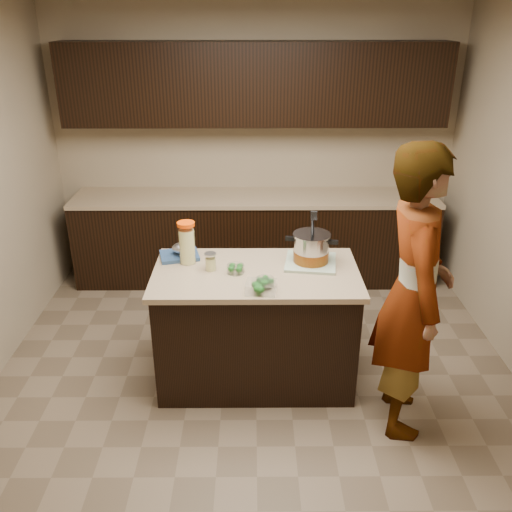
{
  "coord_description": "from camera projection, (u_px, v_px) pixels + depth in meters",
  "views": [
    {
      "loc": [
        -0.02,
        -3.43,
        2.59
      ],
      "look_at": [
        0.0,
        0.0,
        1.02
      ],
      "focal_mm": 38.0,
      "sensor_mm": 36.0,
      "label": 1
    }
  ],
  "objects": [
    {
      "name": "broccoli_tub_right",
      "position": [
        265.0,
        282.0,
        3.61
      ],
      "size": [
        0.16,
        0.16,
        0.06
      ],
      "rotation": [
        0.0,
        0.0,
        -0.37
      ],
      "color": "silver",
      "rests_on": "island"
    },
    {
      "name": "blue_tray",
      "position": [
        180.0,
        253.0,
        4.03
      ],
      "size": [
        0.32,
        0.28,
        0.11
      ],
      "rotation": [
        0.0,
        0.0,
        0.24
      ],
      "color": "navy",
      "rests_on": "island"
    },
    {
      "name": "room_shell",
      "position": [
        256.0,
        158.0,
        3.48
      ],
      "size": [
        4.04,
        4.04,
        2.72
      ],
      "color": "tan",
      "rests_on": "ground"
    },
    {
      "name": "island",
      "position": [
        256.0,
        326.0,
        4.01
      ],
      "size": [
        1.46,
        0.81,
        0.9
      ],
      "color": "black",
      "rests_on": "ground"
    },
    {
      "name": "ground_plane",
      "position": [
        256.0,
        375.0,
        4.2
      ],
      "size": [
        4.0,
        4.0,
        0.0
      ],
      "primitive_type": "plane",
      "color": "brown",
      "rests_on": "ground"
    },
    {
      "name": "back_cabinets",
      "position": [
        255.0,
        191.0,
        5.39
      ],
      "size": [
        3.6,
        0.63,
        2.33
      ],
      "color": "black",
      "rests_on": "ground"
    },
    {
      "name": "stock_pot",
      "position": [
        311.0,
        250.0,
        3.9
      ],
      "size": [
        0.38,
        0.33,
        0.38
      ],
      "rotation": [
        0.0,
        0.0,
        -0.22
      ],
      "color": "#B7B7BC",
      "rests_on": "dish_towel"
    },
    {
      "name": "dish_towel",
      "position": [
        311.0,
        262.0,
        3.94
      ],
      "size": [
        0.41,
        0.41,
        0.02
      ],
      "primitive_type": "cube",
      "rotation": [
        0.0,
        0.0,
        -0.14
      ],
      "color": "#587F55",
      "rests_on": "island"
    },
    {
      "name": "lemonade_pitcher",
      "position": [
        187.0,
        244.0,
        3.9
      ],
      "size": [
        0.13,
        0.13,
        0.31
      ],
      "rotation": [
        0.0,
        0.0,
        -0.01
      ],
      "color": "#D4D081",
      "rests_on": "island"
    },
    {
      "name": "broccoli_tub_left",
      "position": [
        236.0,
        269.0,
        3.79
      ],
      "size": [
        0.16,
        0.16,
        0.06
      ],
      "rotation": [
        0.0,
        0.0,
        0.37
      ],
      "color": "silver",
      "rests_on": "island"
    },
    {
      "name": "mason_jar",
      "position": [
        211.0,
        262.0,
        3.82
      ],
      "size": [
        0.1,
        0.1,
        0.14
      ],
      "rotation": [
        0.0,
        0.0,
        0.23
      ],
      "color": "#D4D081",
      "rests_on": "island"
    },
    {
      "name": "broccoli_tub_rect",
      "position": [
        261.0,
        288.0,
        3.53
      ],
      "size": [
        0.22,
        0.17,
        0.07
      ],
      "rotation": [
        0.0,
        0.0,
        -0.13
      ],
      "color": "silver",
      "rests_on": "island"
    },
    {
      "name": "person",
      "position": [
        413.0,
        294.0,
        3.38
      ],
      "size": [
        0.52,
        0.74,
        1.93
      ],
      "primitive_type": "imported",
      "rotation": [
        0.0,
        0.0,
        1.48
      ],
      "color": "gray",
      "rests_on": "ground"
    }
  ]
}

